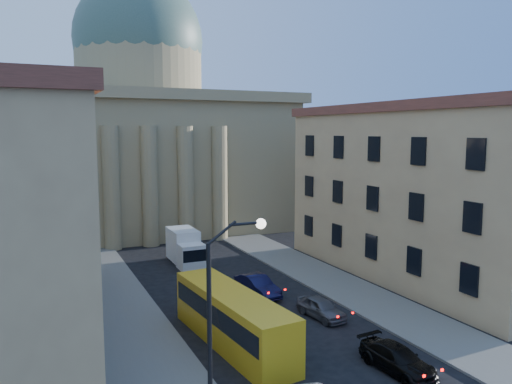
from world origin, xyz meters
TOP-DOWN VIEW (x-y plane):
  - sidewalk_left at (-8.50, 18.00)m, footprint 5.00×60.00m
  - sidewalk_right at (8.50, 18.00)m, footprint 5.00×60.00m
  - church at (0.00, 55.47)m, footprint 68.02×28.76m
  - building_right at (17.00, 22.00)m, footprint 11.60×26.60m
  - street_lamp at (-6.97, 8.00)m, footprint 2.62×0.44m
  - car_right_mid at (3.05, 8.88)m, footprint 2.21×4.73m
  - car_right_far at (3.50, 16.95)m, footprint 2.08×4.15m
  - car_right_distant at (1.53, 22.85)m, footprint 2.12×4.82m
  - city_bus at (-3.49, 15.51)m, footprint 3.54×11.26m
  - box_truck at (-0.80, 33.90)m, footprint 2.35×5.82m

SIDE VIEW (x-z plane):
  - sidewalk_left at x=-8.50m, z-range 0.00..0.15m
  - sidewalk_right at x=8.50m, z-range 0.00..0.15m
  - car_right_mid at x=3.05m, z-range 0.00..1.34m
  - car_right_far at x=3.50m, z-range 0.00..1.36m
  - car_right_distant at x=1.53m, z-range 0.00..1.54m
  - box_truck at x=-0.80m, z-range -0.08..3.10m
  - city_bus at x=-3.49m, z-range 0.12..3.24m
  - street_lamp at x=-6.97m, z-range 0.87..9.70m
  - building_right at x=17.00m, z-range 0.07..14.77m
  - church at x=0.00m, z-range -6.42..30.18m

